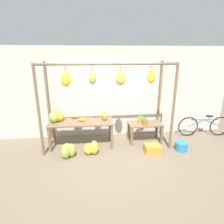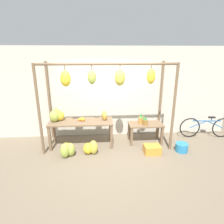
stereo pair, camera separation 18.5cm
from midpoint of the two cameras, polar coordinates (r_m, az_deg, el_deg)
name	(u,v)px [view 1 (the left image)]	position (r m, az deg, el deg)	size (l,w,h in m)	color
ground_plane	(110,159)	(4.94, -1.61, -14.05)	(20.00, 20.00, 0.00)	#756651
shop_wall_back	(105,93)	(5.89, -3.00, 5.83)	(8.00, 0.08, 2.80)	beige
stall_awning	(107,87)	(4.87, -2.65, 7.63)	(3.55, 1.22, 2.37)	brown
display_table_main	(81,125)	(5.41, -10.33, -3.88)	(1.79, 0.67, 0.74)	brown
display_table_side	(145,127)	(5.71, 9.09, -4.49)	(1.00, 0.54, 0.59)	brown
banana_pile_on_table	(56,116)	(5.46, -17.58, -1.23)	(0.48, 0.43, 0.39)	gold
orange_pile	(82,120)	(5.39, -10.07, -2.30)	(0.19, 0.21, 0.09)	orange
pineapple_cluster	(142,119)	(5.62, 8.26, -2.25)	(0.24, 0.42, 0.32)	olive
banana_pile_ground_left	(68,151)	(5.08, -14.36, -11.31)	(0.44, 0.43, 0.40)	#9EB247
banana_pile_ground_right	(91,148)	(5.10, -7.36, -10.91)	(0.45, 0.33, 0.39)	gold
fruit_crate_white	(152,149)	(5.26, 11.23, -10.91)	(0.43, 0.33, 0.23)	orange
blue_bucket	(181,146)	(5.59, 19.46, -9.79)	(0.33, 0.33, 0.23)	teal
parked_bicycle	(204,126)	(6.72, 25.51, -3.84)	(1.68, 0.17, 0.69)	black
papaya_pile	(104,116)	(5.41, -3.36, -1.14)	(0.20, 0.33, 0.24)	#B2993D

